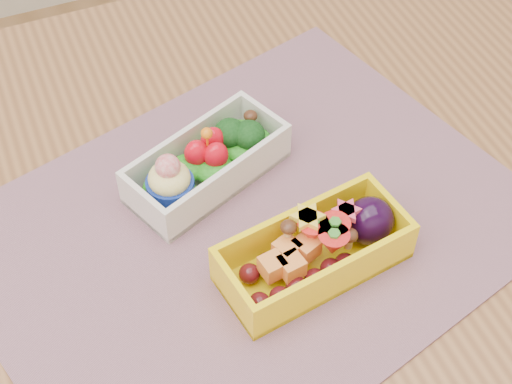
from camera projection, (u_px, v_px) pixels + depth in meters
name	position (u px, v px, depth m)	size (l,w,h in m)	color
table	(308.00, 308.00, 0.74)	(1.20, 0.80, 0.75)	brown
placemat	(250.00, 228.00, 0.67)	(0.46, 0.35, 0.00)	gray
bento_white	(206.00, 164.00, 0.69)	(0.16, 0.12, 0.06)	silver
bento_yellow	(318.00, 250.00, 0.63)	(0.16, 0.09, 0.05)	yellow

